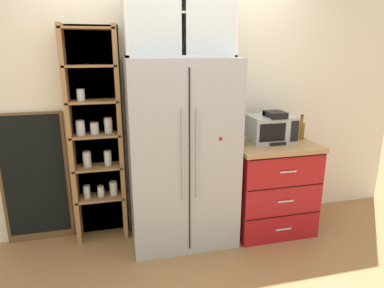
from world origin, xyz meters
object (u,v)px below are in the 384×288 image
bottle_amber (301,128)px  refrigerator (181,154)px  mug_sage (241,140)px  coffee_maker (273,127)px  bottle_green (271,129)px  chalkboard_menu (35,179)px  microwave (271,128)px

bottle_amber → refrigerator: bearing=-177.6°
mug_sage → bottle_amber: bottle_amber is taller
bottle_amber → coffee_maker: bearing=-171.3°
refrigerator → bottle_green: bearing=2.5°
bottle_green → chalkboard_menu: bearing=173.6°
mug_sage → chalkboard_menu: (-1.91, 0.30, -0.32)m
coffee_maker → bottle_green: coffee_maker is taller
refrigerator → bottle_amber: refrigerator is taller
bottle_green → mug_sage: bearing=-171.4°
microwave → coffee_maker: size_ratio=1.42×
coffee_maker → mug_sage: bearing=-178.3°
refrigerator → microwave: size_ratio=3.92×
refrigerator → mug_sage: bearing=-1.0°
refrigerator → bottle_amber: 1.26m
microwave → mug_sage: (-0.33, -0.05, -0.09)m
bottle_amber → chalkboard_menu: chalkboard_menu is taller
bottle_green → chalkboard_menu: chalkboard_menu is taller
bottle_amber → bottle_green: size_ratio=0.90×
microwave → bottle_amber: 0.34m
microwave → bottle_green: 0.01m
coffee_maker → mug_sage: (-0.33, -0.01, -0.11)m
microwave → mug_sage: microwave is taller
bottle_amber → bottle_green: 0.34m
bottle_amber → chalkboard_menu: 2.63m
mug_sage → bottle_green: bearing=8.6°
coffee_maker → bottle_amber: coffee_maker is taller
refrigerator → bottle_amber: (1.25, 0.05, 0.16)m
bottle_green → chalkboard_menu: (-2.24, 0.25, -0.40)m
refrigerator → chalkboard_menu: (-1.33, 0.29, -0.23)m
refrigerator → coffee_maker: (0.91, -0.00, 0.20)m
coffee_maker → chalkboard_menu: (-2.24, 0.29, -0.44)m
microwave → chalkboard_menu: size_ratio=0.35×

